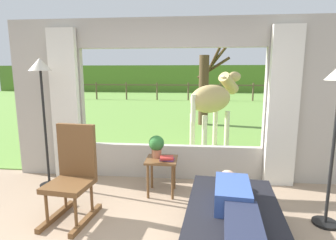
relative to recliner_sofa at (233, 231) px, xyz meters
name	(u,v)px	position (x,y,z in m)	size (l,w,h in m)	color
back_wall_with_window	(171,103)	(-0.77, 1.84, 1.03)	(5.20, 0.12, 2.55)	#ADA599
curtain_panel_left	(66,106)	(-2.46, 1.70, 0.98)	(0.44, 0.10, 2.40)	silver
curtain_panel_right	(283,108)	(0.92, 1.70, 0.98)	(0.44, 0.10, 2.40)	silver
outdoor_pasture_lawn	(187,104)	(-0.77, 12.74, -0.21)	(36.00, 21.68, 0.02)	olive
distant_hill_ridge	(190,79)	(-0.77, 22.58, 0.98)	(36.00, 2.00, 2.40)	#547B2C
recliner_sofa	(233,231)	(0.00, 0.00, 0.00)	(1.06, 1.78, 0.42)	black
reclining_person	(235,204)	(0.00, -0.05, 0.30)	(0.40, 1.44, 0.22)	#334C8C
rocking_chair	(73,173)	(-1.81, 0.50, 0.33)	(0.53, 0.73, 1.12)	brown
side_table	(162,165)	(-0.84, 1.22, 0.21)	(0.44, 0.44, 0.52)	brown
potted_plant	(156,145)	(-0.92, 1.28, 0.48)	(0.22, 0.22, 0.32)	#9E6042
book_stack	(167,158)	(-0.76, 1.15, 0.33)	(0.21, 0.17, 0.05)	#59336B
floor_lamp_left	(42,84)	(-2.60, 1.31, 1.34)	(0.32, 0.32, 1.93)	black
horse	(213,99)	(0.02, 3.50, 0.94)	(1.42, 1.62, 1.73)	tan
pasture_tree	(205,87)	(-0.05, 6.54, 1.04)	(1.05, 1.09, 2.53)	#4C3823
pasture_fence_line	(188,89)	(-0.77, 14.64, 0.53)	(16.10, 0.10, 1.10)	brown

